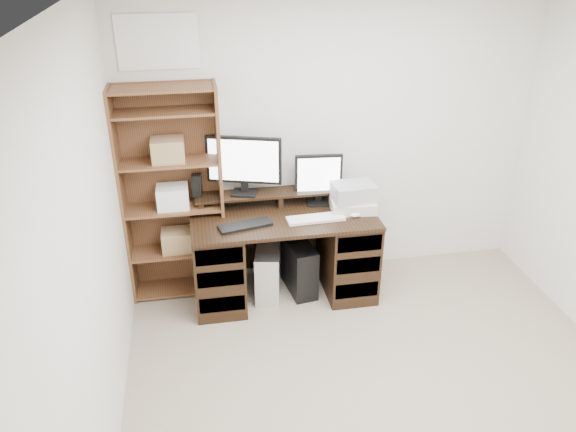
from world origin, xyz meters
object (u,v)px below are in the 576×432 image
object	(u,v)px
desk	(284,253)
monitor_small	(318,177)
printer	(353,205)
bookshelf	(173,194)
monitor_wide	(244,162)
tower_silver	(268,271)
tower_black	(299,266)

from	to	relation	value
desk	monitor_small	distance (m)	0.70
printer	bookshelf	distance (m)	1.47
monitor_wide	printer	bearing A→B (deg)	2.31
tower_silver	printer	bearing A→B (deg)	10.22
desk	printer	size ratio (longest dim) A/B	4.18
desk	tower_silver	bearing A→B (deg)	174.66
monitor_wide	bookshelf	bearing A→B (deg)	-161.44
tower_silver	bookshelf	bearing A→B (deg)	176.13
monitor_small	tower_silver	bearing A→B (deg)	-155.47
tower_silver	tower_black	bearing A→B (deg)	14.98
tower_silver	tower_black	xyz separation A→B (m)	(0.27, 0.02, 0.00)
desk	bookshelf	size ratio (longest dim) A/B	0.83
monitor_small	tower_black	world-z (taller)	monitor_small
tower_silver	bookshelf	world-z (taller)	bookshelf
bookshelf	monitor_wide	bearing A→B (deg)	1.41
monitor_small	bookshelf	xyz separation A→B (m)	(-1.20, 0.03, -0.07)
monitor_small	tower_silver	world-z (taller)	monitor_small
bookshelf	printer	bearing A→B (deg)	-8.40
tower_silver	bookshelf	xyz separation A→B (m)	(-0.74, 0.20, 0.69)
printer	bookshelf	size ratio (longest dim) A/B	0.20
tower_silver	tower_black	world-z (taller)	tower_black
printer	desk	bearing A→B (deg)	-174.55
monitor_wide	tower_silver	bearing A→B (deg)	-37.58
monitor_wide	tower_silver	distance (m)	0.96
desk	tower_black	distance (m)	0.22
desk	printer	xyz separation A→B (m)	(0.58, -0.00, 0.41)
monitor_wide	tower_silver	world-z (taller)	monitor_wide
desk	monitor_wide	world-z (taller)	monitor_wide
monitor_small	printer	world-z (taller)	monitor_small
monitor_wide	bookshelf	xyz separation A→B (m)	(-0.59, -0.01, -0.22)
monitor_small	monitor_wide	bearing A→B (deg)	-179.98
tower_black	bookshelf	distance (m)	1.24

